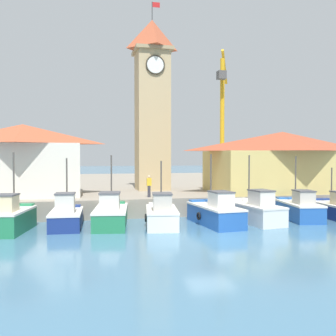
{
  "coord_description": "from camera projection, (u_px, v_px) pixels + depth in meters",
  "views": [
    {
      "loc": [
        -6.78,
        -19.94,
        4.45
      ],
      "look_at": [
        -0.19,
        9.36,
        3.5
      ],
      "focal_mm": 42.0,
      "sensor_mm": 36.0,
      "label": 1
    }
  ],
  "objects": [
    {
      "name": "fishing_boat_mid_left",
      "position": [
        111.0,
        214.0,
        24.72
      ],
      "size": [
        2.7,
        5.42,
        4.48
      ],
      "color": "#237A4C",
      "rests_on": "ground"
    },
    {
      "name": "quay_wharf",
      "position": [
        137.0,
        187.0,
        47.73
      ],
      "size": [
        120.0,
        40.0,
        1.37
      ],
      "primitive_type": "cube",
      "color": "gray",
      "rests_on": "ground"
    },
    {
      "name": "fishing_boat_mid_right",
      "position": [
        215.0,
        213.0,
        25.19
      ],
      "size": [
        2.42,
        5.34,
        4.55
      ],
      "color": "#2356A8",
      "rests_on": "ground"
    },
    {
      "name": "fishing_boat_far_right",
      "position": [
        336.0,
        209.0,
        27.97
      ],
      "size": [
        2.29,
        5.02,
        3.57
      ],
      "color": "navy",
      "rests_on": "ground"
    },
    {
      "name": "dock_worker_near_tower",
      "position": [
        149.0,
        186.0,
        29.12
      ],
      "size": [
        0.34,
        0.22,
        1.62
      ],
      "color": "#33333D",
      "rests_on": "quay_wharf"
    },
    {
      "name": "warehouse_right",
      "position": [
        282.0,
        161.0,
        33.79
      ],
      "size": [
        12.61,
        7.23,
        5.13
      ],
      "color": "tan",
      "rests_on": "quay_wharf"
    },
    {
      "name": "port_crane_near",
      "position": [
        222.0,
        134.0,
        49.67
      ],
      "size": [
        3.62,
        6.64,
        16.49
      ],
      "color": "#976E11",
      "rests_on": "quay_wharf"
    },
    {
      "name": "fishing_boat_center",
      "position": [
        162.0,
        215.0,
        24.62
      ],
      "size": [
        2.6,
        4.8,
        4.11
      ],
      "color": "silver",
      "rests_on": "ground"
    },
    {
      "name": "fishing_boat_right_inner",
      "position": [
        254.0,
        211.0,
        26.12
      ],
      "size": [
        2.51,
        5.22,
        4.48
      ],
      "color": "silver",
      "rests_on": "ground"
    },
    {
      "name": "ground_plane",
      "position": [
        210.0,
        238.0,
        21.08
      ],
      "size": [
        300.0,
        300.0,
        0.0
      ],
      "primitive_type": "plane",
      "color": "teal"
    },
    {
      "name": "fishing_boat_right_outer",
      "position": [
        299.0,
        209.0,
        27.34
      ],
      "size": [
        2.54,
        4.97,
        4.4
      ],
      "color": "#2356A8",
      "rests_on": "ground"
    },
    {
      "name": "fishing_boat_left_inner",
      "position": [
        66.0,
        216.0,
        24.12
      ],
      "size": [
        2.08,
        4.3,
        4.29
      ],
      "color": "navy",
      "rests_on": "ground"
    },
    {
      "name": "clock_tower",
      "position": [
        152.0,
        100.0,
        35.29
      ],
      "size": [
        3.33,
        3.33,
        16.83
      ],
      "color": "tan",
      "rests_on": "quay_wharf"
    },
    {
      "name": "warehouse_left",
      "position": [
        23.0,
        159.0,
        30.1
      ],
      "size": [
        8.98,
        6.12,
        5.48
      ],
      "color": "silver",
      "rests_on": "quay_wharf"
    },
    {
      "name": "fishing_boat_left_outer",
      "position": [
        11.0,
        218.0,
        22.81
      ],
      "size": [
        2.53,
        4.45,
        4.65
      ],
      "color": "#237A4C",
      "rests_on": "ground"
    }
  ]
}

